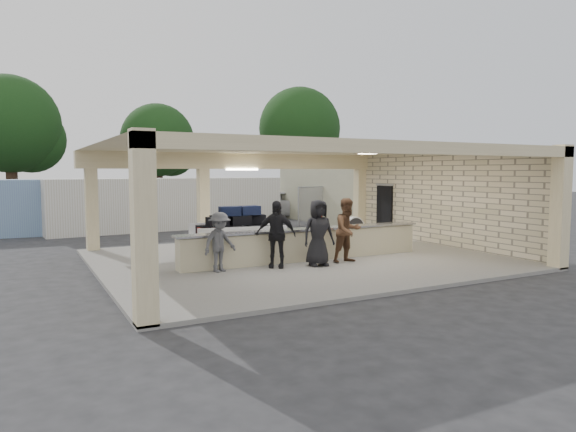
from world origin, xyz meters
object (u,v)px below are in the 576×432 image
car_white_a (288,204)px  baggage_counter (306,244)px  car_white_b (344,202)px  passenger_d (318,233)px  drum_fan (354,227)px  passenger_b (276,234)px  container_white (169,203)px  baggage_handler (318,228)px  passenger_c (220,242)px  car_dark (287,206)px  passenger_a (348,230)px  luggage_cart (234,230)px

car_white_a → baggage_counter: bearing=169.9°
baggage_counter → car_white_b: bearing=52.3°
passenger_d → drum_fan: bearing=51.9°
passenger_b → container_white: container_white is taller
baggage_counter → baggage_handler: (0.91, 0.80, 0.36)m
passenger_c → passenger_d: (2.81, -0.48, 0.15)m
passenger_c → car_white_a: size_ratio=0.30×
car_white_a → car_dark: size_ratio=1.41×
passenger_c → car_white_b: (14.51, 15.40, -0.14)m
drum_fan → passenger_b: (-5.53, -4.04, 0.47)m
passenger_a → passenger_b: (-2.26, 0.26, -0.01)m
baggage_handler → car_dark: 15.26m
drum_fan → passenger_b: 6.86m
car_white_a → container_white: 8.66m
baggage_counter → container_white: 11.49m
drum_fan → car_dark: 11.73m
luggage_cart → container_white: size_ratio=0.26×
luggage_cart → passenger_d: passenger_d is taller
passenger_a → passenger_c: size_ratio=1.19×
luggage_cart → container_white: (0.57, 9.94, 0.27)m
passenger_b → car_white_b: passenger_b is taller
passenger_c → container_white: (1.80, 11.91, 0.33)m
car_dark → container_white: container_white is taller
passenger_b → car_dark: size_ratio=0.49×
car_white_a → passenger_c: bearing=162.0°
baggage_handler → car_white_b: size_ratio=0.35×
passenger_b → passenger_c: bearing=-150.3°
passenger_a → car_dark: size_ratio=0.49×
drum_fan → container_white: container_white is taller
passenger_c → car_white_a: bearing=35.7°
passenger_c → passenger_b: bearing=-25.6°
baggage_counter → passenger_b: (-1.36, -0.65, 0.46)m
car_white_b → passenger_b: bearing=167.1°
passenger_b → passenger_c: passenger_b is taller
drum_fan → container_white: (-5.35, 8.02, 0.66)m
drum_fan → passenger_a: 5.41m
luggage_cart → car_dark: 15.97m
drum_fan → passenger_d: size_ratio=0.47×
car_white_a → car_dark: 0.46m
luggage_cart → drum_fan: (5.93, 1.92, -0.39)m
car_white_b → drum_fan: bearing=174.2°
car_white_a → passenger_a: bearing=174.1°
baggage_counter → car_dark: bearing=64.2°
car_white_b → baggage_handler: bearing=169.8°
car_white_b → passenger_c: bearing=163.5°
container_white → baggage_counter: bearing=-88.8°
drum_fan → baggage_handler: size_ratio=0.53×
passenger_c → car_white_a: 17.85m
passenger_a → passenger_d: 1.08m
drum_fan → car_white_b: car_white_b is taller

